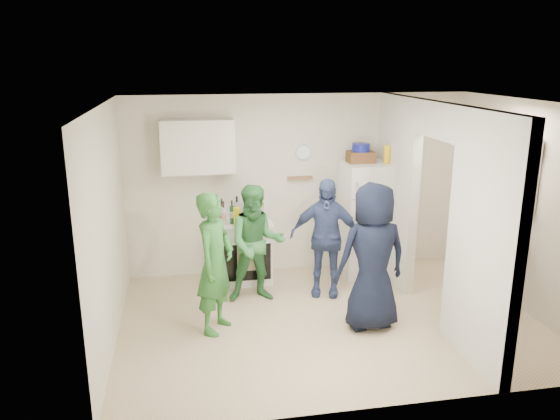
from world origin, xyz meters
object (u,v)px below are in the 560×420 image
at_px(blue_bowl, 361,147).
at_px(person_navy, 372,257).
at_px(stove, 245,251).
at_px(wicker_basket, 360,157).
at_px(person_denim, 325,237).
at_px(person_green_center, 256,244).
at_px(person_nook, 481,245).
at_px(yellow_cup_stack_top, 387,154).
at_px(person_green_left, 215,263).
at_px(fridge, 366,219).

height_order(blue_bowl, person_navy, blue_bowl).
relative_size(stove, wicker_basket, 2.42).
bearing_deg(wicker_basket, person_denim, -134.87).
bearing_deg(stove, blue_bowl, 0.72).
bearing_deg(stove, person_green_center, -83.89).
distance_m(wicker_basket, person_nook, 1.94).
relative_size(stove, person_navy, 0.51).
relative_size(yellow_cup_stack_top, person_green_left, 0.16).
bearing_deg(person_navy, yellow_cup_stack_top, -121.06).
relative_size(yellow_cup_stack_top, person_denim, 0.16).
bearing_deg(person_green_left, wicker_basket, -25.71).
bearing_deg(person_navy, blue_bowl, -108.77).
distance_m(blue_bowl, yellow_cup_stack_top, 0.36).
distance_m(blue_bowl, person_nook, 2.01).
relative_size(wicker_basket, person_navy, 0.21).
distance_m(stove, person_green_center, 0.74).
distance_m(yellow_cup_stack_top, person_nook, 1.70).
bearing_deg(person_navy, person_nook, -174.98).
height_order(blue_bowl, person_green_center, blue_bowl).
distance_m(stove, person_green_left, 1.50).
bearing_deg(person_denim, blue_bowl, 63.07).
height_order(blue_bowl, yellow_cup_stack_top, blue_bowl).
xyz_separation_m(yellow_cup_stack_top, person_nook, (0.79, -1.18, -0.93)).
bearing_deg(person_green_center, stove, 98.43).
relative_size(person_green_left, person_navy, 0.95).
distance_m(wicker_basket, person_denim, 1.28).
distance_m(wicker_basket, yellow_cup_stack_top, 0.36).
xyz_separation_m(wicker_basket, person_nook, (1.11, -1.33, -0.88)).
relative_size(blue_bowl, person_green_left, 0.15).
xyz_separation_m(wicker_basket, person_denim, (-0.65, -0.65, -0.90)).
relative_size(stove, person_denim, 0.55).
xyz_separation_m(stove, fridge, (1.70, -0.03, 0.37)).
bearing_deg(person_green_center, blue_bowl, 26.36).
bearing_deg(yellow_cup_stack_top, wicker_basket, 154.89).
bearing_deg(yellow_cup_stack_top, person_navy, -115.02).
height_order(person_denim, person_navy, person_navy).
distance_m(stove, blue_bowl, 2.11).
xyz_separation_m(person_denim, person_nook, (1.76, -0.68, 0.02)).
distance_m(fridge, person_navy, 1.64).
bearing_deg(person_navy, person_denim, -79.89).
bearing_deg(stove, fridge, -1.01).
xyz_separation_m(wicker_basket, yellow_cup_stack_top, (0.32, -0.15, 0.05)).
bearing_deg(person_navy, person_green_left, -13.63).
bearing_deg(person_denim, person_navy, -55.91).
xyz_separation_m(fridge, person_green_left, (-2.18, -1.34, -0.00)).
distance_m(person_green_left, person_nook, 3.19).
relative_size(person_green_left, person_denim, 1.04).
xyz_separation_m(fridge, wicker_basket, (-0.10, 0.05, 0.87)).
bearing_deg(person_nook, person_navy, -86.71).
bearing_deg(yellow_cup_stack_top, person_nook, -56.25).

